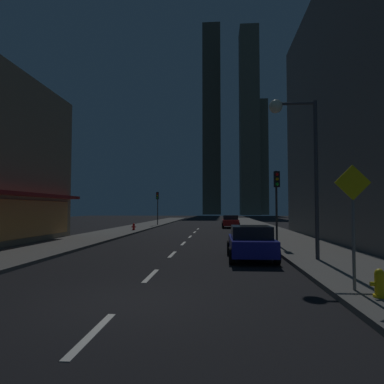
{
  "coord_description": "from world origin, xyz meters",
  "views": [
    {
      "loc": [
        2.2,
        -7.94,
        2.18
      ],
      "look_at": [
        0.0,
        20.72,
        3.59
      ],
      "focal_mm": 32.06,
      "sensor_mm": 36.0,
      "label": 1
    }
  ],
  "objects_px": {
    "car_parked_far": "(230,221)",
    "fire_hydrant_far_left": "(134,227)",
    "traffic_light_near_right": "(277,191)",
    "street_lamp_right": "(295,139)",
    "pedestrian_crossing_sign": "(353,215)",
    "car_parked_near": "(251,242)",
    "fire_hydrant_yellow_near": "(380,284)",
    "traffic_light_far_left": "(158,201)"
  },
  "relations": [
    {
      "from": "pedestrian_crossing_sign",
      "to": "traffic_light_near_right",
      "type": "bearing_deg",
      "value": 90.54
    },
    {
      "from": "car_parked_far",
      "to": "fire_hydrant_far_left",
      "type": "bearing_deg",
      "value": -142.05
    },
    {
      "from": "fire_hydrant_yellow_near",
      "to": "street_lamp_right",
      "type": "xyz_separation_m",
      "value": [
        -0.52,
        6.01,
        4.61
      ]
    },
    {
      "from": "car_parked_near",
      "to": "street_lamp_right",
      "type": "relative_size",
      "value": 0.64
    },
    {
      "from": "car_parked_near",
      "to": "street_lamp_right",
      "type": "bearing_deg",
      "value": -23.18
    },
    {
      "from": "traffic_light_near_right",
      "to": "traffic_light_far_left",
      "type": "xyz_separation_m",
      "value": [
        -11.0,
        23.38,
        0.0
      ]
    },
    {
      "from": "traffic_light_far_left",
      "to": "pedestrian_crossing_sign",
      "type": "xyz_separation_m",
      "value": [
        11.1,
        -34.06,
        -1.18
      ]
    },
    {
      "from": "car_parked_near",
      "to": "pedestrian_crossing_sign",
      "type": "relative_size",
      "value": 1.34
    },
    {
      "from": "fire_hydrant_far_left",
      "to": "traffic_light_near_right",
      "type": "distance_m",
      "value": 17.34
    },
    {
      "from": "car_parked_far",
      "to": "street_lamp_right",
      "type": "relative_size",
      "value": 0.64
    },
    {
      "from": "street_lamp_right",
      "to": "traffic_light_far_left",
      "type": "bearing_deg",
      "value": 110.75
    },
    {
      "from": "pedestrian_crossing_sign",
      "to": "traffic_light_far_left",
      "type": "bearing_deg",
      "value": 108.05
    },
    {
      "from": "traffic_light_near_right",
      "to": "street_lamp_right",
      "type": "relative_size",
      "value": 0.64
    },
    {
      "from": "fire_hydrant_far_left",
      "to": "traffic_light_near_right",
      "type": "xyz_separation_m",
      "value": [
        11.4,
        -12.77,
        2.74
      ]
    },
    {
      "from": "fire_hydrant_yellow_near",
      "to": "pedestrian_crossing_sign",
      "type": "distance_m",
      "value": 1.73
    },
    {
      "from": "car_parked_near",
      "to": "traffic_light_near_right",
      "type": "xyz_separation_m",
      "value": [
        1.9,
        4.59,
        2.45
      ]
    },
    {
      "from": "fire_hydrant_far_left",
      "to": "street_lamp_right",
      "type": "bearing_deg",
      "value": -58.1
    },
    {
      "from": "traffic_light_near_right",
      "to": "pedestrian_crossing_sign",
      "type": "distance_m",
      "value": 10.75
    },
    {
      "from": "car_parked_far",
      "to": "fire_hydrant_yellow_near",
      "type": "relative_size",
      "value": 6.48
    },
    {
      "from": "fire_hydrant_yellow_near",
      "to": "car_parked_near",
      "type": "bearing_deg",
      "value": 108.75
    },
    {
      "from": "traffic_light_near_right",
      "to": "street_lamp_right",
      "type": "bearing_deg",
      "value": -91.29
    },
    {
      "from": "fire_hydrant_far_left",
      "to": "pedestrian_crossing_sign",
      "type": "distance_m",
      "value": 26.17
    },
    {
      "from": "fire_hydrant_far_left",
      "to": "traffic_light_far_left",
      "type": "height_order",
      "value": "traffic_light_far_left"
    },
    {
      "from": "traffic_light_near_right",
      "to": "fire_hydrant_far_left",
      "type": "bearing_deg",
      "value": 131.75
    },
    {
      "from": "car_parked_near",
      "to": "traffic_light_near_right",
      "type": "distance_m",
      "value": 5.54
    },
    {
      "from": "fire_hydrant_yellow_near",
      "to": "pedestrian_crossing_sign",
      "type": "bearing_deg",
      "value": 113.96
    },
    {
      "from": "car_parked_near",
      "to": "traffic_light_near_right",
      "type": "height_order",
      "value": "traffic_light_near_right"
    },
    {
      "from": "traffic_light_far_left",
      "to": "street_lamp_right",
      "type": "height_order",
      "value": "street_lamp_right"
    },
    {
      "from": "street_lamp_right",
      "to": "pedestrian_crossing_sign",
      "type": "height_order",
      "value": "street_lamp_right"
    },
    {
      "from": "traffic_light_near_right",
      "to": "fire_hydrant_yellow_near",
      "type": "bearing_deg",
      "value": -87.98
    },
    {
      "from": "car_parked_near",
      "to": "street_lamp_right",
      "type": "xyz_separation_m",
      "value": [
        1.78,
        -0.76,
        4.33
      ]
    },
    {
      "from": "street_lamp_right",
      "to": "pedestrian_crossing_sign",
      "type": "bearing_deg",
      "value": -87.64
    },
    {
      "from": "fire_hydrant_far_left",
      "to": "pedestrian_crossing_sign",
      "type": "relative_size",
      "value": 0.21
    },
    {
      "from": "car_parked_far",
      "to": "fire_hydrant_yellow_near",
      "type": "distance_m",
      "value": 31.63
    },
    {
      "from": "car_parked_far",
      "to": "fire_hydrant_yellow_near",
      "type": "bearing_deg",
      "value": -85.83
    },
    {
      "from": "car_parked_far",
      "to": "pedestrian_crossing_sign",
      "type": "distance_m",
      "value": 30.96
    },
    {
      "from": "car_parked_near",
      "to": "traffic_light_near_right",
      "type": "bearing_deg",
      "value": 67.49
    },
    {
      "from": "car_parked_near",
      "to": "fire_hydrant_far_left",
      "type": "xyz_separation_m",
      "value": [
        -9.5,
        17.36,
        -0.29
      ]
    },
    {
      "from": "fire_hydrant_yellow_near",
      "to": "traffic_light_far_left",
      "type": "height_order",
      "value": "traffic_light_far_left"
    },
    {
      "from": "car_parked_far",
      "to": "pedestrian_crossing_sign",
      "type": "bearing_deg",
      "value": -86.29
    },
    {
      "from": "traffic_light_near_right",
      "to": "traffic_light_far_left",
      "type": "relative_size",
      "value": 1.0
    },
    {
      "from": "fire_hydrant_yellow_near",
      "to": "street_lamp_right",
      "type": "height_order",
      "value": "street_lamp_right"
    }
  ]
}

